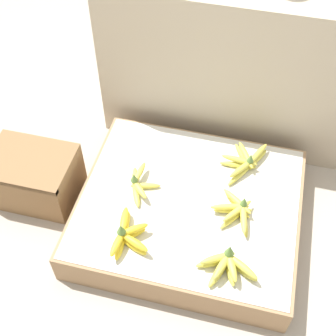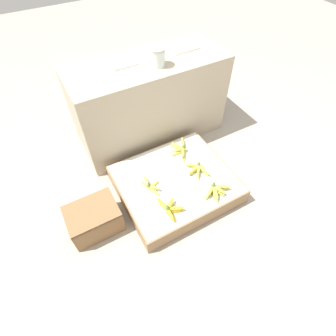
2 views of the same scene
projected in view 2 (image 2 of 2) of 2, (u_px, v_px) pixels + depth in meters
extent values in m
plane|color=#A89E8E|center=(175.00, 189.00, 2.30)|extent=(10.00, 10.00, 0.00)
cube|color=#997551|center=(175.00, 184.00, 2.24)|extent=(0.93, 0.81, 0.16)
cube|color=silver|center=(176.00, 178.00, 2.18)|extent=(0.90, 0.79, 0.00)
cube|color=tan|center=(150.00, 102.00, 2.47)|extent=(1.39, 0.57, 0.80)
cube|color=olive|center=(94.00, 219.00, 1.98)|extent=(0.38, 0.28, 0.24)
cube|color=brown|center=(97.00, 226.00, 1.83)|extent=(0.38, 0.02, 0.02)
ellipsoid|color=yellow|center=(170.00, 215.00, 1.94)|extent=(0.04, 0.12, 0.03)
ellipsoid|color=yellow|center=(175.00, 211.00, 1.96)|extent=(0.13, 0.08, 0.03)
ellipsoid|color=yellow|center=(169.00, 207.00, 1.98)|extent=(0.11, 0.10, 0.03)
ellipsoid|color=yellow|center=(163.00, 205.00, 1.99)|extent=(0.04, 0.13, 0.03)
ellipsoid|color=yellow|center=(170.00, 214.00, 1.91)|extent=(0.04, 0.13, 0.03)
ellipsoid|color=yellow|center=(176.00, 208.00, 1.94)|extent=(0.13, 0.07, 0.03)
ellipsoid|color=yellow|center=(170.00, 204.00, 1.97)|extent=(0.12, 0.10, 0.03)
ellipsoid|color=yellow|center=(162.00, 203.00, 1.97)|extent=(0.05, 0.13, 0.03)
cone|color=#5B7F3D|center=(168.00, 207.00, 1.91)|extent=(0.04, 0.04, 0.05)
ellipsoid|color=gold|center=(209.00, 193.00, 2.06)|extent=(0.14, 0.09, 0.03)
ellipsoid|color=gold|center=(215.00, 196.00, 2.05)|extent=(0.08, 0.14, 0.03)
ellipsoid|color=gold|center=(217.00, 191.00, 2.08)|extent=(0.08, 0.14, 0.03)
ellipsoid|color=gold|center=(221.00, 188.00, 2.10)|extent=(0.14, 0.09, 0.03)
ellipsoid|color=gold|center=(211.00, 190.00, 2.05)|extent=(0.13, 0.10, 0.03)
ellipsoid|color=gold|center=(215.00, 191.00, 2.04)|extent=(0.07, 0.14, 0.03)
ellipsoid|color=gold|center=(218.00, 189.00, 2.06)|extent=(0.08, 0.14, 0.03)
ellipsoid|color=gold|center=(222.00, 186.00, 2.07)|extent=(0.13, 0.10, 0.03)
cone|color=#5B7F3D|center=(214.00, 183.00, 2.04)|extent=(0.04, 0.04, 0.05)
ellipsoid|color=#DBCC4C|center=(153.00, 191.00, 2.08)|extent=(0.08, 0.13, 0.03)
ellipsoid|color=#DBCC4C|center=(153.00, 185.00, 2.12)|extent=(0.13, 0.06, 0.03)
ellipsoid|color=#DBCC4C|center=(146.00, 185.00, 2.12)|extent=(0.06, 0.13, 0.03)
ellipsoid|color=#DBCC4C|center=(153.00, 187.00, 2.07)|extent=(0.11, 0.11, 0.03)
ellipsoid|color=#DBCC4C|center=(146.00, 181.00, 2.11)|extent=(0.04, 0.13, 0.03)
cone|color=#5B7F3D|center=(148.00, 184.00, 2.05)|extent=(0.03, 0.03, 0.04)
ellipsoid|color=#DBCC4C|center=(195.00, 167.00, 2.24)|extent=(0.13, 0.13, 0.03)
ellipsoid|color=#DBCC4C|center=(195.00, 170.00, 2.22)|extent=(0.16, 0.06, 0.03)
ellipsoid|color=#DBCC4C|center=(198.00, 172.00, 2.20)|extent=(0.11, 0.15, 0.03)
ellipsoid|color=#DBCC4C|center=(203.00, 171.00, 2.21)|extent=(0.07, 0.16, 0.03)
ellipsoid|color=#DBCC4C|center=(195.00, 165.00, 2.22)|extent=(0.14, 0.12, 0.03)
ellipsoid|color=#DBCC4C|center=(194.00, 169.00, 2.19)|extent=(0.16, 0.07, 0.03)
ellipsoid|color=#DBCC4C|center=(198.00, 169.00, 2.20)|extent=(0.12, 0.14, 0.03)
ellipsoid|color=#DBCC4C|center=(203.00, 169.00, 2.19)|extent=(0.05, 0.16, 0.03)
cone|color=#5B7F3D|center=(199.00, 163.00, 2.19)|extent=(0.03, 0.03, 0.04)
ellipsoid|color=gold|center=(183.00, 146.00, 2.40)|extent=(0.10, 0.15, 0.03)
ellipsoid|color=gold|center=(177.00, 148.00, 2.39)|extent=(0.11, 0.15, 0.03)
ellipsoid|color=gold|center=(179.00, 152.00, 2.35)|extent=(0.16, 0.04, 0.03)
ellipsoid|color=gold|center=(183.00, 155.00, 2.33)|extent=(0.10, 0.15, 0.03)
ellipsoid|color=gold|center=(183.00, 143.00, 2.39)|extent=(0.09, 0.16, 0.03)
ellipsoid|color=gold|center=(179.00, 146.00, 2.37)|extent=(0.10, 0.15, 0.03)
ellipsoid|color=gold|center=(179.00, 150.00, 2.34)|extent=(0.16, 0.04, 0.03)
ellipsoid|color=gold|center=(183.00, 152.00, 2.32)|extent=(0.12, 0.15, 0.03)
cone|color=#5B7F3D|center=(184.00, 145.00, 2.33)|extent=(0.03, 0.03, 0.04)
cylinder|color=silver|center=(157.00, 58.00, 2.07)|extent=(0.12, 0.12, 0.13)
cylinder|color=#B7B2A8|center=(157.00, 49.00, 2.01)|extent=(0.13, 0.13, 0.01)
cube|color=white|center=(182.00, 46.00, 2.31)|extent=(0.26, 0.21, 0.02)
cube|color=white|center=(123.00, 63.00, 2.12)|extent=(0.21, 0.14, 0.02)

